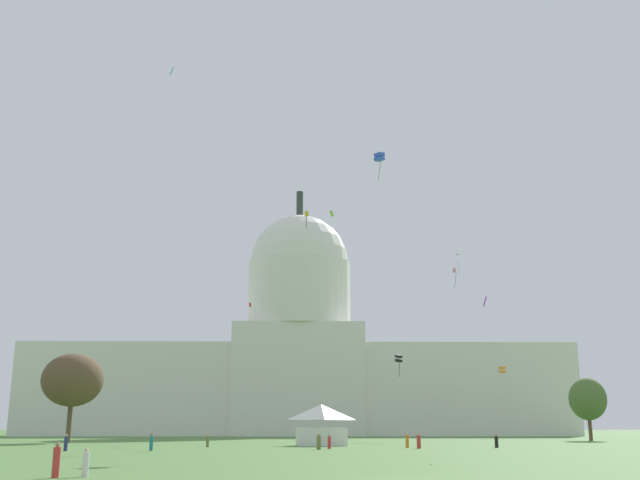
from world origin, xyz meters
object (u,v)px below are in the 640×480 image
object	(u,v)px
person_teal_back_center	(151,443)
kite_turquoise_high	(172,71)
kite_white_high	(456,258)
person_red_front_left	(56,461)
person_olive_near_tree_east	(208,441)
kite_pink_mid	(455,274)
kite_orange_low	(502,370)
kite_red_mid	(250,305)
kite_black_low	(399,359)
tree_east_far	(588,399)
kite_violet_low	(485,301)
capitol_building	(299,360)
kite_lime_high	(332,214)
person_olive_mid_center	(319,442)
person_navy_back_right	(66,443)
person_red_lawn_far_right	(419,442)
person_black_mid_left	(496,442)
kite_gold_mid	(307,216)
kite_blue_high	(379,157)
event_tent	(321,425)
person_white_deep_crowd	(86,463)
tree_west_far	(73,380)
person_red_edge_west	(329,442)
person_orange_aisle_center	(407,441)

from	to	relation	value
person_teal_back_center	kite_turquoise_high	xyz separation A→B (m)	(-0.72, 4.03, 44.58)
kite_white_high	kite_turquoise_high	distance (m)	88.58
person_red_front_left	person_olive_near_tree_east	world-z (taller)	person_red_front_left
kite_white_high	kite_pink_mid	bearing A→B (deg)	20.06
kite_orange_low	person_olive_near_tree_east	bearing A→B (deg)	126.50
person_red_front_left	kite_red_mid	xyz separation A→B (m)	(3.49, 84.72, 21.55)
kite_black_low	kite_orange_low	xyz separation A→B (m)	(25.42, 28.03, 0.09)
tree_east_far	kite_violet_low	size ratio (longest dim) A/B	10.77
person_olive_near_tree_east	kite_violet_low	distance (m)	40.13
capitol_building	kite_orange_low	xyz separation A→B (m)	(43.15, -34.59, -4.88)
tree_east_far	kite_red_mid	world-z (taller)	kite_red_mid
kite_violet_low	kite_red_mid	bearing A→B (deg)	-93.65
kite_lime_high	kite_white_high	bearing A→B (deg)	107.28
kite_orange_low	person_olive_mid_center	bearing A→B (deg)	138.05
person_navy_back_right	kite_red_mid	size ratio (longest dim) A/B	2.28
person_navy_back_right	kite_black_low	world-z (taller)	kite_black_low
person_red_lawn_far_right	kite_turquoise_high	bearing A→B (deg)	76.26
person_black_mid_left	kite_violet_low	world-z (taller)	kite_violet_low
person_navy_back_right	kite_gold_mid	world-z (taller)	kite_gold_mid
person_olive_near_tree_east	kite_orange_low	bearing A→B (deg)	-154.99
person_olive_near_tree_east	kite_blue_high	world-z (taller)	kite_blue_high
capitol_building	person_navy_back_right	distance (m)	115.76
event_tent	person_white_deep_crowd	size ratio (longest dim) A/B	4.82
tree_west_far	kite_blue_high	xyz separation A→B (m)	(45.44, -20.02, 29.00)
kite_white_high	kite_lime_high	bearing A→B (deg)	-27.46
person_teal_back_center	kite_orange_low	distance (m)	96.82
capitol_building	person_red_edge_west	bearing A→B (deg)	-87.68
tree_west_far	person_red_edge_west	size ratio (longest dim) A/B	8.43
person_red_edge_west	tree_west_far	bearing A→B (deg)	45.92
tree_west_far	kite_pink_mid	bearing A→B (deg)	27.64
kite_orange_low	kite_red_mid	bearing A→B (deg)	109.56
person_olive_near_tree_east	kite_lime_high	xyz separation A→B (m)	(17.20, 49.44, 43.29)
kite_turquoise_high	capitol_building	bearing A→B (deg)	-171.47
person_olive_mid_center	kite_pink_mid	distance (m)	79.57
person_olive_near_tree_east	tree_west_far	bearing A→B (deg)	-67.13
kite_white_high	kite_blue_high	xyz separation A→B (m)	(-23.08, -62.10, 0.03)
person_red_edge_west	kite_gold_mid	size ratio (longest dim) A/B	0.58
person_black_mid_left	kite_black_low	size ratio (longest dim) A/B	0.39
kite_gold_mid	event_tent	bearing A→B (deg)	173.59
tree_west_far	tree_east_far	world-z (taller)	tree_west_far
person_red_front_left	kite_violet_low	bearing A→B (deg)	-54.82
person_red_edge_west	kite_white_high	distance (m)	85.32
person_white_deep_crowd	kite_blue_high	size ratio (longest dim) A/B	0.36
person_orange_aisle_center	person_olive_mid_center	bearing A→B (deg)	83.98
person_red_front_left	kite_white_high	distance (m)	131.91
kite_white_high	person_red_lawn_far_right	bearing A→B (deg)	19.62
person_olive_near_tree_east	event_tent	bearing A→B (deg)	176.29
person_red_edge_west	kite_lime_high	xyz separation A→B (m)	(2.54, 56.28, 43.24)
kite_blue_high	person_navy_back_right	bearing A→B (deg)	-109.09
person_red_edge_west	kite_pink_mid	bearing A→B (deg)	-31.68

